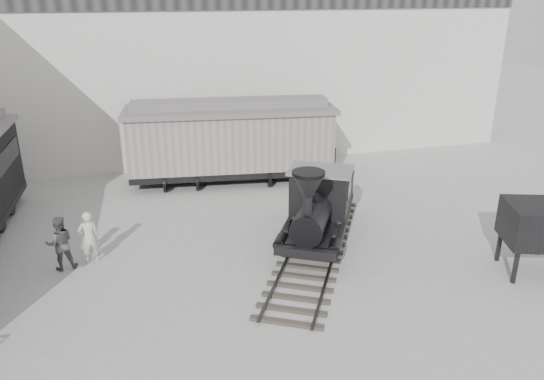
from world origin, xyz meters
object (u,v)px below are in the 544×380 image
object	(u,v)px
visitor_b	(60,243)
coal_hopper	(540,229)
locomotive	(318,211)
visitor_a	(89,237)
boxcar	(231,139)

from	to	relation	value
visitor_b	coal_hopper	world-z (taller)	coal_hopper
coal_hopper	visitor_b	bearing A→B (deg)	-177.65
locomotive	visitor_a	xyz separation A→B (m)	(-8.16, 0.67, -0.34)
visitor_b	coal_hopper	xyz separation A→B (m)	(15.30, -4.57, 0.64)
boxcar	visitor_a	xyz separation A→B (m)	(-6.44, -6.93, -1.20)
visitor_b	coal_hopper	size ratio (longest dim) A/B	0.70
locomotive	visitor_a	world-z (taller)	locomotive
boxcar	visitor_a	world-z (taller)	boxcar
visitor_b	coal_hopper	bearing A→B (deg)	155.62
locomotive	visitor_b	size ratio (longest dim) A/B	5.05
locomotive	coal_hopper	distance (m)	7.47
boxcar	visitor_b	distance (m)	10.34
locomotive	boxcar	xyz separation A→B (m)	(-1.71, 7.60, 0.86)
boxcar	coal_hopper	xyz separation A→B (m)	(7.93, -11.72, -0.55)
boxcar	visitor_b	bearing A→B (deg)	-128.38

